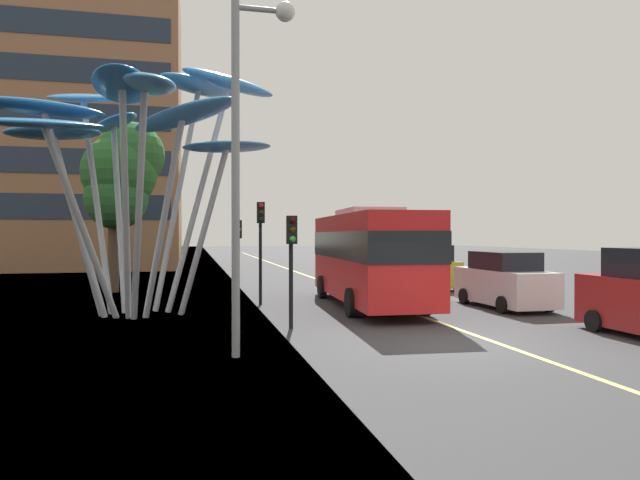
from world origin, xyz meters
name	(u,v)px	position (x,y,z in m)	size (l,w,h in m)	color
ground	(423,347)	(-0.74, 0.00, -0.05)	(120.00, 240.00, 0.10)	#38383A
red_bus	(368,253)	(0.25, 7.41, 1.99)	(3.15, 9.75, 3.65)	red
leaf_sculpture	(138,119)	(-7.93, 6.78, 6.51)	(9.78, 9.90, 8.83)	#9EA0A5
traffic_light_kerb_near	(292,247)	(-3.44, 3.00, 2.34)	(0.28, 0.42, 3.22)	black
traffic_light_kerb_far	(261,231)	(-3.64, 8.72, 2.84)	(0.28, 0.42, 3.93)	black
traffic_light_island_mid	(238,241)	(-4.20, 12.23, 2.42)	(0.28, 0.42, 3.32)	black
car_parked_mid	(504,281)	(4.99, 5.91, 0.98)	(1.97, 4.47, 2.06)	silver
car_parked_far	(429,268)	(5.30, 13.31, 1.01)	(1.99, 3.80, 2.18)	gold
street_lamp	(249,131)	(-4.98, -0.32, 4.97)	(1.41, 0.44, 7.86)	gray
tree_pavement_near	(122,174)	(-9.33, 14.76, 5.51)	(3.75, 3.58, 7.97)	brown
backdrop_building	(65,128)	(-16.15, 36.12, 11.29)	(18.05, 12.26, 22.57)	#8E6042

